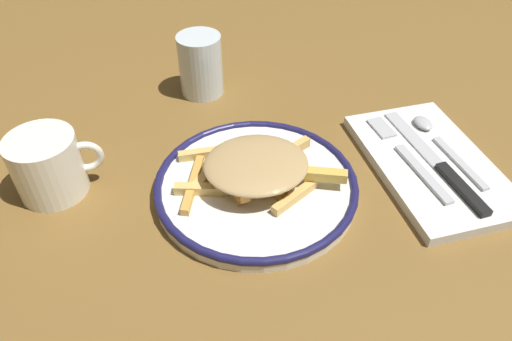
% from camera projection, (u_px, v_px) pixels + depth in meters
% --- Properties ---
extents(ground_plane, '(2.60, 2.60, 0.00)m').
position_uv_depth(ground_plane, '(256.00, 191.00, 0.59)').
color(ground_plane, brown).
extents(plate, '(0.25, 0.25, 0.02)m').
position_uv_depth(plate, '(256.00, 185.00, 0.58)').
color(plate, white).
rests_on(plate, ground_plane).
extents(fries_heap, '(0.20, 0.14, 0.04)m').
position_uv_depth(fries_heap, '(253.00, 171.00, 0.56)').
color(fries_heap, gold).
rests_on(fries_heap, plate).
extents(napkin, '(0.14, 0.23, 0.01)m').
position_uv_depth(napkin, '(431.00, 164.00, 0.62)').
color(napkin, silver).
rests_on(napkin, ground_plane).
extents(fork, '(0.03, 0.18, 0.00)m').
position_uv_depth(fork, '(407.00, 156.00, 0.61)').
color(fork, silver).
rests_on(fork, napkin).
extents(knife, '(0.03, 0.21, 0.01)m').
position_uv_depth(knife, '(442.00, 167.00, 0.60)').
color(knife, black).
rests_on(knife, napkin).
extents(spoon, '(0.02, 0.15, 0.01)m').
position_uv_depth(spoon, '(437.00, 138.00, 0.64)').
color(spoon, silver).
rests_on(spoon, napkin).
extents(water_glass, '(0.07, 0.07, 0.09)m').
position_uv_depth(water_glass, '(201.00, 65.00, 0.73)').
color(water_glass, silver).
rests_on(water_glass, ground_plane).
extents(coffee_mug, '(0.11, 0.08, 0.08)m').
position_uv_depth(coffee_mug, '(49.00, 165.00, 0.57)').
color(coffee_mug, white).
rests_on(coffee_mug, ground_plane).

